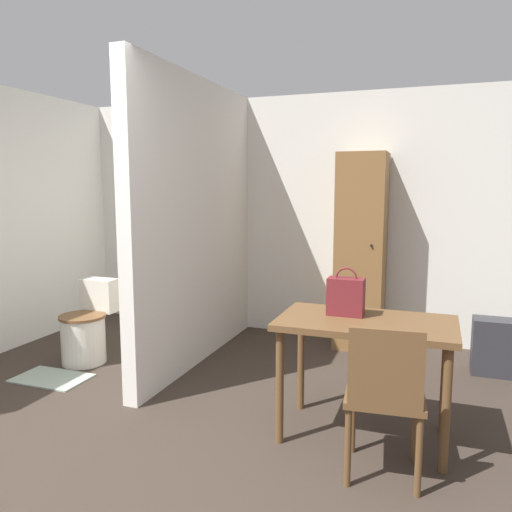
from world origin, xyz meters
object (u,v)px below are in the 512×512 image
(toilet, at_px, (87,329))
(space_heater, at_px, (493,347))
(wooden_chair, at_px, (385,393))
(handbag, at_px, (346,296))
(wooden_cabinet, at_px, (361,252))
(dining_table, at_px, (366,336))

(toilet, bearing_deg, space_heater, 14.68)
(wooden_chair, height_order, toilet, wooden_chair)
(toilet, distance_m, handbag, 2.52)
(toilet, height_order, wooden_cabinet, wooden_cabinet)
(dining_table, height_order, wooden_chair, wooden_chair)
(dining_table, xyz_separation_m, toilet, (-2.54, 0.55, -0.36))
(dining_table, relative_size, space_heater, 2.26)
(toilet, bearing_deg, dining_table, -12.20)
(wooden_chair, xyz_separation_m, toilet, (-2.70, 0.99, -0.19))
(wooden_cabinet, bearing_deg, handbag, -84.85)
(wooden_chair, relative_size, handbag, 2.83)
(space_heater, bearing_deg, dining_table, -121.19)
(dining_table, xyz_separation_m, space_heater, (0.87, 1.44, -0.42))
(dining_table, bearing_deg, space_heater, 58.81)
(toilet, bearing_deg, wooden_chair, -20.13)
(wooden_chair, bearing_deg, dining_table, 105.34)
(wooden_cabinet, bearing_deg, wooden_chair, -78.45)
(wooden_chair, bearing_deg, space_heater, 64.38)
(space_heater, bearing_deg, wooden_chair, -110.65)
(space_heater, bearing_deg, toilet, -165.32)
(dining_table, height_order, wooden_cabinet, wooden_cabinet)
(wooden_cabinet, xyz_separation_m, space_heater, (1.17, -0.37, -0.71))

